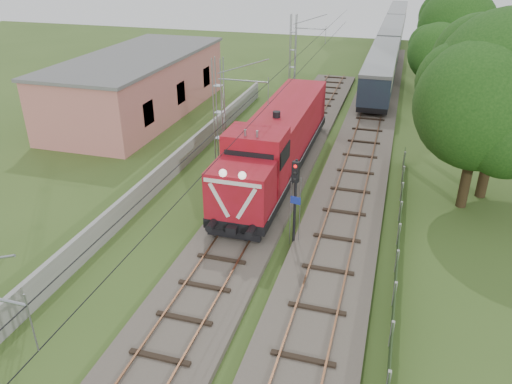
% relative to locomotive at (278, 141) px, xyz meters
% --- Properties ---
extents(ground, '(140.00, 140.00, 0.00)m').
position_rel_locomotive_xyz_m(ground, '(0.00, -14.57, -2.38)').
color(ground, '#37521E').
rests_on(ground, ground).
extents(track_main, '(4.20, 70.00, 0.45)m').
position_rel_locomotive_xyz_m(track_main, '(0.00, -7.57, -2.20)').
color(track_main, '#6B6054').
rests_on(track_main, ground).
extents(track_side, '(4.20, 80.00, 0.45)m').
position_rel_locomotive_xyz_m(track_side, '(5.00, 5.43, -2.20)').
color(track_side, '#6B6054').
rests_on(track_side, ground).
extents(catenary, '(3.31, 70.00, 8.00)m').
position_rel_locomotive_xyz_m(catenary, '(-2.95, -2.57, 1.66)').
color(catenary, gray).
rests_on(catenary, ground).
extents(boundary_wall, '(0.25, 40.00, 1.50)m').
position_rel_locomotive_xyz_m(boundary_wall, '(-6.50, -2.57, -1.63)').
color(boundary_wall, '#9E9E99').
rests_on(boundary_wall, ground).
extents(station_building, '(8.40, 20.40, 5.22)m').
position_rel_locomotive_xyz_m(station_building, '(-15.00, 9.43, 0.25)').
color(station_building, '#BD6E66').
rests_on(station_building, ground).
extents(fence, '(0.12, 32.00, 1.20)m').
position_rel_locomotive_xyz_m(fence, '(8.00, -11.57, -1.78)').
color(fence, black).
rests_on(fence, ground).
extents(locomotive, '(3.24, 18.49, 4.70)m').
position_rel_locomotive_xyz_m(locomotive, '(0.00, 0.00, 0.00)').
color(locomotive, black).
rests_on(locomotive, ground).
extents(coach_rake, '(2.81, 62.58, 3.24)m').
position_rel_locomotive_xyz_m(coach_rake, '(5.00, 44.47, -0.02)').
color(coach_rake, black).
rests_on(coach_rake, ground).
extents(signal_post, '(0.52, 0.41, 4.74)m').
position_rel_locomotive_xyz_m(signal_post, '(2.92, -8.28, 0.87)').
color(signal_post, black).
rests_on(signal_post, ground).
extents(tree_a, '(7.43, 7.08, 9.63)m').
position_rel_locomotive_xyz_m(tree_a, '(11.48, -1.28, 3.62)').
color(tree_a, '#342515').
rests_on(tree_a, ground).
extents(tree_b, '(8.44, 8.04, 10.94)m').
position_rel_locomotive_xyz_m(tree_b, '(12.71, 0.41, 4.44)').
color(tree_b, '#342515').
rests_on(tree_b, ground).
extents(tree_c, '(5.70, 5.43, 7.39)m').
position_rel_locomotive_xyz_m(tree_c, '(10.10, 20.67, 2.22)').
color(tree_c, '#342515').
rests_on(tree_c, ground).
extents(tree_d, '(7.85, 7.47, 10.17)m').
position_rel_locomotive_xyz_m(tree_d, '(11.77, 24.87, 3.96)').
color(tree_d, '#342515').
rests_on(tree_d, ground).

